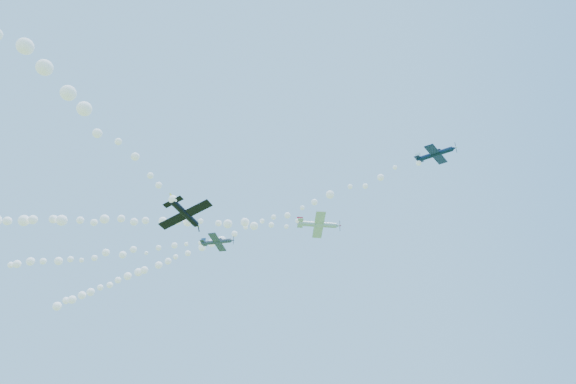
% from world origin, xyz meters
% --- Properties ---
extents(plane_white, '(7.70, 8.16, 2.66)m').
position_xyz_m(plane_white, '(3.48, 6.74, 48.02)').
color(plane_white, silver).
extents(smoke_trail_white, '(82.90, 24.00, 3.20)m').
position_xyz_m(smoke_trail_white, '(-40.14, -4.80, 47.72)').
color(smoke_trail_white, white).
extents(plane_navy, '(6.00, 6.22, 2.36)m').
position_xyz_m(plane_navy, '(22.70, -7.18, 48.20)').
color(plane_navy, '#0E1E3E').
extents(smoke_trail_navy, '(80.59, 33.91, 2.45)m').
position_xyz_m(smoke_trail_navy, '(-19.20, 9.77, 48.01)').
color(smoke_trail_navy, white).
extents(plane_grey, '(6.16, 6.44, 1.88)m').
position_xyz_m(plane_grey, '(-14.23, 5.71, 46.24)').
color(plane_grey, '#3A4255').
extents(smoke_trail_grey, '(75.53, 3.81, 2.88)m').
position_xyz_m(smoke_trail_grey, '(-53.83, 4.87, 45.83)').
color(smoke_trail_grey, white).
extents(plane_black, '(6.53, 6.37, 2.09)m').
position_xyz_m(plane_black, '(-8.87, -18.39, 34.77)').
color(plane_black, black).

